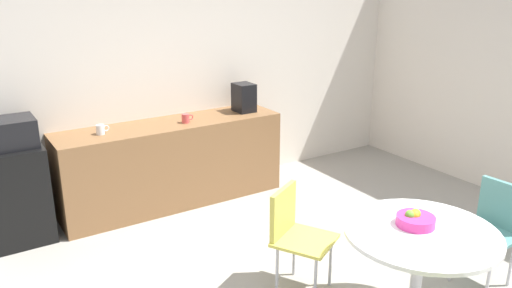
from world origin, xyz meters
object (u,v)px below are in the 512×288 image
Objects in this scene: mug_green at (186,118)px; fruit_bowl at (415,219)px; chair_yellow at (294,227)px; coffee_maker at (244,98)px; microwave at (6,133)px; round_table at (420,250)px; chair_teal at (494,221)px; mug_white at (101,130)px; mini_fridge at (16,194)px.

fruit_bowl is at bearing -79.90° from mug_green.
chair_yellow is 2.21m from coffee_maker.
fruit_bowl is (2.16, -2.74, -0.26)m from microwave.
microwave reaches higher than round_table.
fruit_bowl is (0.02, 0.08, 0.19)m from round_table.
microwave reaches higher than chair_teal.
microwave is 0.46× the size of round_table.
chair_teal is (0.94, 0.05, -0.06)m from round_table.
round_table is 3.12m from mug_white.
microwave is 0.58× the size of chair_yellow.
mini_fridge is 0.96m from mug_white.
round_table is 2.87m from coffee_maker.
chair_yellow is 2.59× the size of coffee_maker.
mug_white reaches higher than chair_yellow.
coffee_maker is (2.45, 0.00, 0.61)m from mini_fridge.
coffee_maker is (0.29, 2.74, 0.28)m from fruit_bowl.
mug_white is (0.82, -0.02, 0.49)m from mini_fridge.
mug_green is (-1.39, 2.68, 0.43)m from chair_teal.
mini_fridge is at bearing 128.33° from fruit_bowl.
round_table is at bearing -64.72° from mug_white.
round_table is at bearing -96.26° from coffee_maker.
fruit_bowl is at bearing 74.37° from round_table.
mini_fridge is 1.09× the size of chair_teal.
mug_white is 0.40× the size of coffee_maker.
fruit_bowl is at bearing -63.69° from mug_white.
microwave is at bearing 178.86° from mug_white.
chair_yellow is at bearing -49.84° from microwave.
mug_white is at bearing -179.43° from coffee_maker.
fruit_bowl is at bearing 178.35° from chair_teal.
mug_green is at bearing -2.75° from microwave.
mini_fridge is at bearing 127.24° from round_table.
coffee_maker is (-0.63, 2.76, 0.54)m from chair_teal.
mug_green is at bearing 117.34° from chair_teal.
round_table is 8.05× the size of mug_white.
mug_green is at bearing 99.35° from round_table.
chair_yellow is at bearing -49.84° from mini_fridge.
mug_green reaches higher than chair_teal.
mini_fridge is 2.52m from coffee_maker.
coffee_maker is (2.45, 0.00, 0.02)m from microwave.
microwave reaches higher than fruit_bowl.
microwave is 0.58× the size of chair_teal.
mini_fridge is at bearing 180.00° from coffee_maker.
microwave is at bearing 0.00° from mini_fridge.
microwave is 0.82m from mug_white.
chair_teal is at bearing 3.30° from round_table.
mini_fridge is 1.09× the size of chair_yellow.
coffee_maker is (0.76, 2.00, 0.54)m from chair_yellow.
round_table is 3.93× the size of fruit_bowl.
coffee_maker is at bearing 0.00° from mini_fridge.
fruit_bowl reaches higher than round_table.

